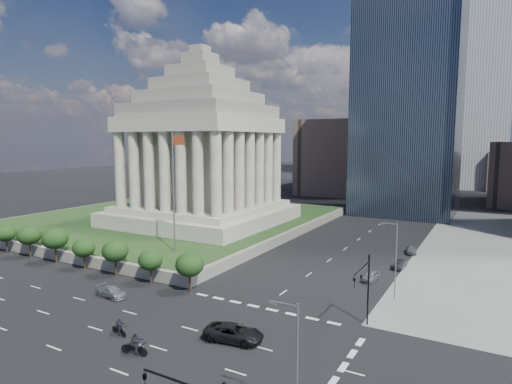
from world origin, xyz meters
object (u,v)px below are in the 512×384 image
Objects in this scene: war_memorial at (201,136)px; street_lamp_south at (295,367)px; suv_grey at (112,292)px; motorcycle_trail at (119,327)px; street_lamp_north at (395,256)px; parked_sedan_far at (412,250)px; traffic_signal_ne at (364,284)px; flagpole at (174,185)px; pickup_truck at (234,333)px; parked_sedan_near at (371,276)px; parked_sedan_mid at (400,265)px; motorcycle_lead at (134,344)px.

war_memorial is 3.90× the size of street_lamp_south.
motorcycle_trail reaches higher than suv_grey.
war_memorial is at bearing 154.08° from street_lamp_north.
suv_grey is 51.81m from parked_sedan_far.
traffic_signal_ne is (46.50, -34.30, -16.15)m from war_memorial.
flagpole is 8.18× the size of motorcycle_trail.
street_lamp_south is at bearing -142.76° from pickup_truck.
street_lamp_north is 2.39× the size of parked_sedan_far.
street_lamp_south is (47.33, -54.00, -15.74)m from war_memorial.
war_memorial is 54.92m from street_lamp_north.
motorcycle_trail is (9.31, -7.41, 0.23)m from suv_grey.
parked_sedan_near is 35.73m from motorcycle_trail.
street_lamp_south is 2.39× the size of parked_sedan_far.
street_lamp_south is (35.16, -30.00, -7.45)m from flagpole.
pickup_truck is 12.20m from motorcycle_trail.
flagpole is (12.17, -24.00, -8.29)m from war_memorial.
traffic_signal_ne is at bearing 92.41° from street_lamp_south.
street_lamp_north reaches higher than motorcycle_trail.
street_lamp_north is at bearing 1.63° from flagpole.
flagpole is 3.27× the size of pickup_truck.
traffic_signal_ne is 2.01× the size of parked_sedan_near.
pickup_truck is 1.46× the size of parked_sedan_far.
suv_grey is 1.20× the size of parked_sedan_mid.
suv_grey is (2.97, -16.39, -12.43)m from flagpole.
flagpole is 35.95m from street_lamp_north.
pickup_truck is at bearing -120.22° from street_lamp_north.
street_lamp_south is 37.33m from parked_sedan_near.
parked_sedan_far is at bearing 91.45° from parked_sedan_near.
motorcycle_lead is at bearing -117.01° from parked_sedan_far.
motorcycle_lead reaches higher than suv_grey.
parked_sedan_far is 1.71× the size of motorcycle_trail.
suv_grey is at bearing -131.08° from parked_sedan_mid.
suv_grey is 1.63× the size of motorcycle_lead.
parked_sedan_mid is at bearing 82.20° from parked_sedan_near.
war_memorial is 4.88× the size of traffic_signal_ne.
street_lamp_south is at bearing -74.28° from parked_sedan_near.
parked_sedan_near is 1.37× the size of motorcycle_lead.
street_lamp_south is at bearing -84.73° from parked_sedan_mid.
traffic_signal_ne is 1.91× the size of parked_sedan_far.
war_memorial is 3.90× the size of street_lamp_north.
motorcycle_trail is (-22.88, 6.20, -4.75)m from street_lamp_south.
motorcycle_lead is (-6.70, -7.11, 0.23)m from pickup_truck.
street_lamp_south is 1.63× the size of pickup_truck.
flagpole reaches higher than street_lamp_south.
suv_grey is at bearing -131.30° from parked_sedan_near.
parked_sedan_far is at bearing 92.94° from parked_sedan_mid.
street_lamp_north is at bearing -57.07° from suv_grey.
war_memorial is at bearing 171.78° from parked_sedan_mid.
suv_grey is (-31.36, -6.09, -4.57)m from traffic_signal_ne.
suv_grey is 1.19× the size of parked_sedan_near.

